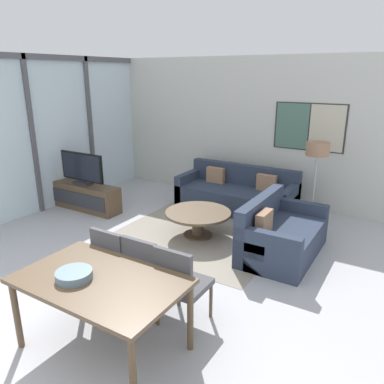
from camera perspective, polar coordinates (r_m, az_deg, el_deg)
The scene contains 14 objects.
wall_back at distance 7.56m, azimuth 9.13°, elevation 9.28°, with size 7.03×0.09×2.80m.
window_wall_left at distance 7.28m, azimuth -23.36°, elevation 8.77°, with size 0.07×5.52×2.80m.
area_rug at distance 6.01m, azimuth 0.92°, elevation -6.63°, with size 2.51×2.18×0.01m.
tv_console at distance 7.38m, azimuth -16.07°, elevation -0.67°, with size 1.53×0.39×0.49m.
television at distance 7.23m, azimuth -16.43°, elevation 3.40°, with size 1.02×0.20×0.60m.
sofa_main at distance 7.14m, azimuth 6.94°, elevation -0.47°, with size 2.19×0.88×0.81m.
sofa_side at distance 5.50m, azimuth 12.99°, elevation -6.49°, with size 0.88×1.51×0.81m.
coffee_table at distance 5.90m, azimuth 0.93°, elevation -3.94°, with size 1.03×1.03×0.41m.
dining_table at distance 3.54m, azimuth -13.77°, elevation -13.77°, with size 1.51×0.93×0.74m.
dining_chair_left at distance 4.28m, azimuth -11.50°, elevation -10.13°, with size 0.46×0.46×0.90m.
dining_chair_centre at distance 4.05m, azimuth -6.82°, elevation -11.65°, with size 0.46×0.46×0.90m.
dining_chair_right at distance 3.81m, azimuth -1.82°, elevation -13.49°, with size 0.46×0.46×0.90m.
fruit_bowl at distance 3.55m, azimuth -17.54°, elevation -11.88°, with size 0.32×0.32×0.07m.
floor_lamp at distance 6.52m, azimuth 18.55°, elevation 5.47°, with size 0.38×0.38×1.40m.
Camera 1 is at (2.88, -1.41, 2.48)m, focal length 35.00 mm.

